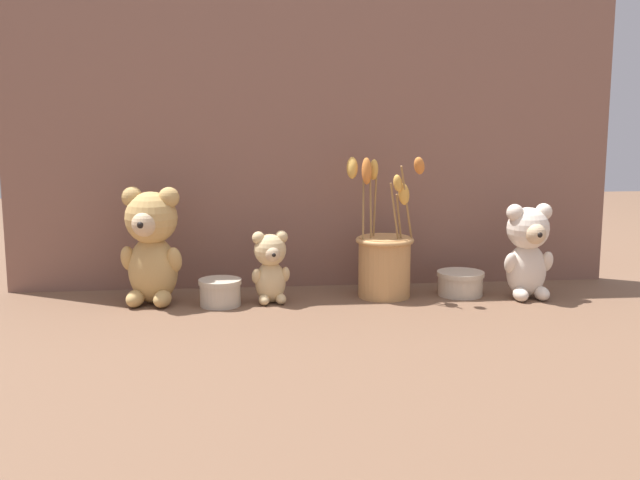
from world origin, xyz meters
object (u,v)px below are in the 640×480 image
(flower_vase, at_px, (384,258))
(decorative_tin_short, at_px, (220,292))
(teddy_bear_medium, at_px, (528,249))
(decorative_tin_tall, at_px, (460,283))
(teddy_bear_small, at_px, (270,266))
(teddy_bear_large, at_px, (151,243))

(flower_vase, relative_size, decorative_tin_short, 3.47)
(teddy_bear_medium, bearing_deg, decorative_tin_tall, 162.69)
(teddy_bear_small, bearing_deg, decorative_tin_short, -172.48)
(decorative_tin_tall, bearing_deg, teddy_bear_large, -179.22)
(decorative_tin_tall, distance_m, decorative_tin_short, 0.54)
(decorative_tin_tall, xyz_separation_m, decorative_tin_short, (-0.53, -0.04, 0.00))
(decorative_tin_tall, bearing_deg, teddy_bear_medium, -17.31)
(decorative_tin_tall, bearing_deg, teddy_bear_small, -176.48)
(teddy_bear_small, height_order, flower_vase, flower_vase)
(teddy_bear_large, distance_m, decorative_tin_short, 0.18)
(teddy_bear_large, xyz_separation_m, teddy_bear_small, (0.25, -0.02, -0.05))
(teddy_bear_small, relative_size, decorative_tin_tall, 1.48)
(teddy_bear_medium, height_order, decorative_tin_short, teddy_bear_medium)
(teddy_bear_medium, relative_size, decorative_tin_short, 2.30)
(decorative_tin_tall, relative_size, decorative_tin_short, 1.16)
(flower_vase, bearing_deg, teddy_bear_medium, -8.23)
(teddy_bear_small, xyz_separation_m, decorative_tin_short, (-0.11, -0.01, -0.05))
(teddy_bear_large, bearing_deg, flower_vase, 1.28)
(teddy_bear_small, height_order, decorative_tin_short, teddy_bear_small)
(teddy_bear_small, bearing_deg, flower_vase, 6.36)
(flower_vase, bearing_deg, teddy_bear_small, -173.64)
(teddy_bear_large, relative_size, teddy_bear_medium, 1.20)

